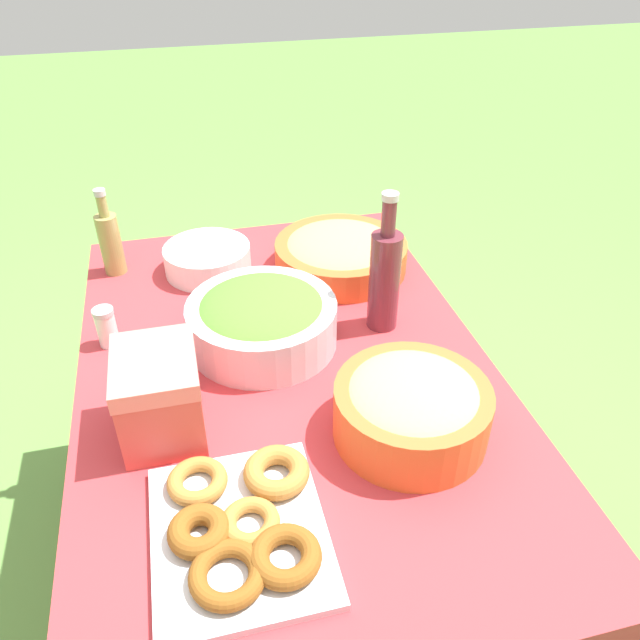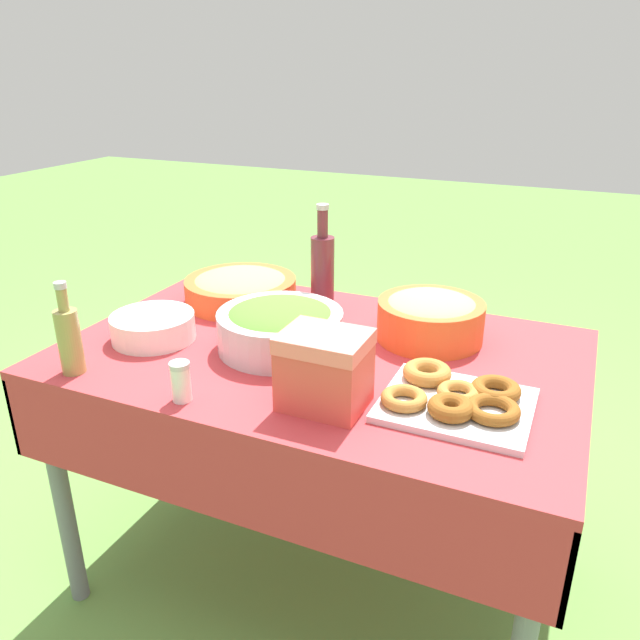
{
  "view_description": "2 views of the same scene",
  "coord_description": "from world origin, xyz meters",
  "px_view_note": "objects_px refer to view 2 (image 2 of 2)",
  "views": [
    {
      "loc": [
        -1.02,
        0.18,
        1.62
      ],
      "look_at": [
        0.02,
        -0.08,
        0.86
      ],
      "focal_mm": 35.0,
      "sensor_mm": 36.0,
      "label": 1
    },
    {
      "loc": [
        -0.61,
        1.37,
        1.47
      ],
      "look_at": [
        0.03,
        -0.06,
        0.82
      ],
      "focal_mm": 35.0,
      "sensor_mm": 36.0,
      "label": 2
    }
  ],
  "objects_px": {
    "wine_bottle": "(323,271)",
    "cooler_box": "(324,370)",
    "bread_bowl": "(241,288)",
    "plate_stack": "(153,327)",
    "pasta_bowl": "(430,316)",
    "donut_platter": "(456,398)",
    "salad_bowl": "(280,326)",
    "olive_oil_bottle": "(69,338)"
  },
  "relations": [
    {
      "from": "salad_bowl",
      "to": "cooler_box",
      "type": "distance_m",
      "value": 0.32
    },
    {
      "from": "plate_stack",
      "to": "cooler_box",
      "type": "distance_m",
      "value": 0.59
    },
    {
      "from": "donut_platter",
      "to": "cooler_box",
      "type": "relative_size",
      "value": 1.8
    },
    {
      "from": "wine_bottle",
      "to": "bread_bowl",
      "type": "bearing_deg",
      "value": 5.4
    },
    {
      "from": "plate_stack",
      "to": "bread_bowl",
      "type": "xyz_separation_m",
      "value": [
        -0.07,
        -0.35,
        0.01
      ]
    },
    {
      "from": "salad_bowl",
      "to": "wine_bottle",
      "type": "height_order",
      "value": "wine_bottle"
    },
    {
      "from": "olive_oil_bottle",
      "to": "salad_bowl",
      "type": "bearing_deg",
      "value": -140.62
    },
    {
      "from": "plate_stack",
      "to": "olive_oil_bottle",
      "type": "height_order",
      "value": "olive_oil_bottle"
    },
    {
      "from": "salad_bowl",
      "to": "olive_oil_bottle",
      "type": "bearing_deg",
      "value": 39.38
    },
    {
      "from": "plate_stack",
      "to": "bread_bowl",
      "type": "bearing_deg",
      "value": -101.9
    },
    {
      "from": "donut_platter",
      "to": "wine_bottle",
      "type": "bearing_deg",
      "value": -38.83
    },
    {
      "from": "wine_bottle",
      "to": "bread_bowl",
      "type": "relative_size",
      "value": 0.95
    },
    {
      "from": "pasta_bowl",
      "to": "plate_stack",
      "type": "distance_m",
      "value": 0.76
    },
    {
      "from": "bread_bowl",
      "to": "cooler_box",
      "type": "bearing_deg",
      "value": 135.96
    },
    {
      "from": "plate_stack",
      "to": "wine_bottle",
      "type": "bearing_deg",
      "value": -132.84
    },
    {
      "from": "bread_bowl",
      "to": "olive_oil_bottle",
      "type": "bearing_deg",
      "value": 77.59
    },
    {
      "from": "pasta_bowl",
      "to": "donut_platter",
      "type": "distance_m",
      "value": 0.37
    },
    {
      "from": "salad_bowl",
      "to": "olive_oil_bottle",
      "type": "height_order",
      "value": "olive_oil_bottle"
    },
    {
      "from": "olive_oil_bottle",
      "to": "wine_bottle",
      "type": "bearing_deg",
      "value": -123.2
    },
    {
      "from": "salad_bowl",
      "to": "cooler_box",
      "type": "bearing_deg",
      "value": 134.94
    },
    {
      "from": "plate_stack",
      "to": "bread_bowl",
      "type": "relative_size",
      "value": 0.65
    },
    {
      "from": "wine_bottle",
      "to": "olive_oil_bottle",
      "type": "bearing_deg",
      "value": 56.8
    },
    {
      "from": "olive_oil_bottle",
      "to": "wine_bottle",
      "type": "height_order",
      "value": "wine_bottle"
    },
    {
      "from": "salad_bowl",
      "to": "cooler_box",
      "type": "xyz_separation_m",
      "value": [
        -0.23,
        0.23,
        0.02
      ]
    },
    {
      "from": "salad_bowl",
      "to": "donut_platter",
      "type": "distance_m",
      "value": 0.51
    },
    {
      "from": "donut_platter",
      "to": "plate_stack",
      "type": "xyz_separation_m",
      "value": [
        0.84,
        -0.03,
        0.01
      ]
    },
    {
      "from": "donut_platter",
      "to": "salad_bowl",
      "type": "bearing_deg",
      "value": -13.4
    },
    {
      "from": "pasta_bowl",
      "to": "donut_platter",
      "type": "relative_size",
      "value": 0.87
    },
    {
      "from": "salad_bowl",
      "to": "wine_bottle",
      "type": "distance_m",
      "value": 0.29
    },
    {
      "from": "pasta_bowl",
      "to": "wine_bottle",
      "type": "xyz_separation_m",
      "value": [
        0.35,
        -0.06,
        0.06
      ]
    },
    {
      "from": "plate_stack",
      "to": "olive_oil_bottle",
      "type": "bearing_deg",
      "value": 76.87
    },
    {
      "from": "bread_bowl",
      "to": "plate_stack",
      "type": "bearing_deg",
      "value": 78.1
    },
    {
      "from": "donut_platter",
      "to": "plate_stack",
      "type": "relative_size",
      "value": 1.47
    },
    {
      "from": "olive_oil_bottle",
      "to": "wine_bottle",
      "type": "distance_m",
      "value": 0.73
    },
    {
      "from": "wine_bottle",
      "to": "bread_bowl",
      "type": "xyz_separation_m",
      "value": [
        0.27,
        0.03,
        -0.08
      ]
    },
    {
      "from": "wine_bottle",
      "to": "donut_platter",
      "type": "bearing_deg",
      "value": 141.17
    },
    {
      "from": "wine_bottle",
      "to": "cooler_box",
      "type": "relative_size",
      "value": 1.79
    },
    {
      "from": "bread_bowl",
      "to": "wine_bottle",
      "type": "bearing_deg",
      "value": -174.6
    },
    {
      "from": "pasta_bowl",
      "to": "olive_oil_bottle",
      "type": "height_order",
      "value": "olive_oil_bottle"
    },
    {
      "from": "olive_oil_bottle",
      "to": "plate_stack",
      "type": "bearing_deg",
      "value": -103.13
    },
    {
      "from": "wine_bottle",
      "to": "cooler_box",
      "type": "xyz_separation_m",
      "value": [
        -0.23,
        0.51,
        -0.04
      ]
    },
    {
      "from": "pasta_bowl",
      "to": "olive_oil_bottle",
      "type": "relative_size",
      "value": 1.24
    }
  ]
}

